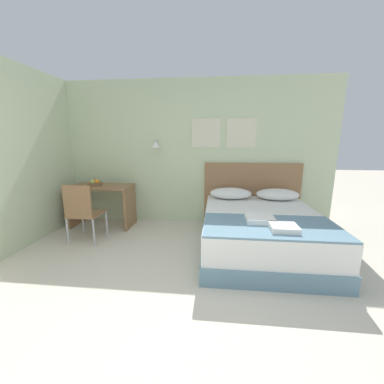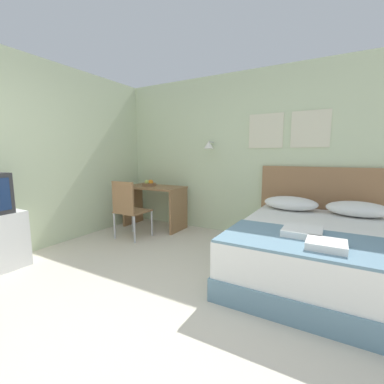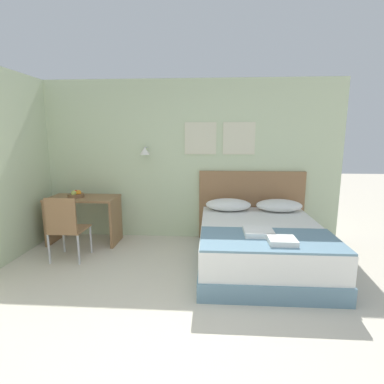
% 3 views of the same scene
% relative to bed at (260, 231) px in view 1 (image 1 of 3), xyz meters
% --- Properties ---
extents(ground_plane, '(24.00, 24.00, 0.00)m').
position_rel_bed_xyz_m(ground_plane, '(-1.21, -1.74, -0.28)').
color(ground_plane, beige).
extents(wall_back, '(5.33, 0.31, 2.65)m').
position_rel_bed_xyz_m(wall_back, '(-1.21, 1.12, 1.05)').
color(wall_back, beige).
rests_on(wall_back, ground_plane).
extents(bed, '(1.63, 2.07, 0.56)m').
position_rel_bed_xyz_m(bed, '(0.00, 0.00, 0.00)').
color(bed, '#66899E').
rests_on(bed, ground_plane).
extents(headboard, '(1.75, 0.06, 1.16)m').
position_rel_bed_xyz_m(headboard, '(0.00, 1.06, 0.30)').
color(headboard, '#8E6642').
rests_on(headboard, ground_plane).
extents(pillow_left, '(0.72, 0.43, 0.19)m').
position_rel_bed_xyz_m(pillow_left, '(-0.40, 0.77, 0.38)').
color(pillow_left, white).
rests_on(pillow_left, bed).
extents(pillow_right, '(0.72, 0.43, 0.19)m').
position_rel_bed_xyz_m(pillow_right, '(0.40, 0.77, 0.38)').
color(pillow_right, white).
rests_on(pillow_right, bed).
extents(throw_blanket, '(1.58, 0.83, 0.02)m').
position_rel_bed_xyz_m(throw_blanket, '(0.00, -0.60, 0.30)').
color(throw_blanket, '#66899E').
rests_on(throw_blanket, bed).
extents(folded_towel_near_foot, '(0.34, 0.35, 0.06)m').
position_rel_bed_xyz_m(folded_towel_near_foot, '(-0.11, -0.46, 0.34)').
color(folded_towel_near_foot, white).
rests_on(folded_towel_near_foot, throw_blanket).
extents(folded_towel_mid_bed, '(0.30, 0.27, 0.06)m').
position_rel_bed_xyz_m(folded_towel_mid_bed, '(0.11, -0.75, 0.34)').
color(folded_towel_mid_bed, white).
rests_on(folded_towel_mid_bed, throw_blanket).
extents(desk, '(1.10, 0.58, 0.77)m').
position_rel_bed_xyz_m(desk, '(-2.75, 0.70, 0.25)').
color(desk, '#8E6642').
rests_on(desk, ground_plane).
extents(desk_chair, '(0.46, 0.46, 0.93)m').
position_rel_bed_xyz_m(desk_chair, '(-2.69, -0.06, 0.26)').
color(desk_chair, '#8E6642').
rests_on(desk_chair, ground_plane).
extents(fruit_bowl, '(0.26, 0.26, 0.12)m').
position_rel_bed_xyz_m(fruit_bowl, '(-2.85, 0.68, 0.53)').
color(fruit_bowl, brown).
rests_on(fruit_bowl, desk).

